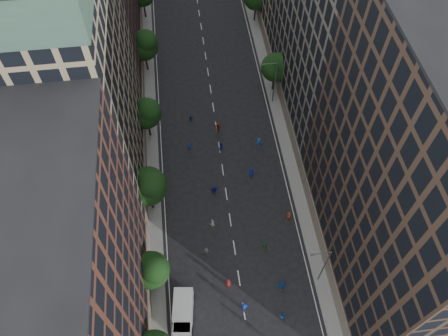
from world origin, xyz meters
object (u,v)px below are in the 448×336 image
streetlamp_near (323,265)px  cargo_van (183,311)px  streetlamp_far (274,81)px  skater_2 (282,316)px

streetlamp_near → cargo_van: (-18.15, -2.46, -3.63)m
streetlamp_far → cargo_van: 40.00m
cargo_van → skater_2: size_ratio=3.30×
streetlamp_far → cargo_van: streetlamp_far is taller
skater_2 → streetlamp_near: bearing=-144.2°
skater_2 → cargo_van: bearing=-10.7°
streetlamp_near → cargo_van: streetlamp_near is taller
streetlamp_near → streetlamp_far: size_ratio=1.00×
streetlamp_far → skater_2: 38.09m
streetlamp_near → streetlamp_far: same height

